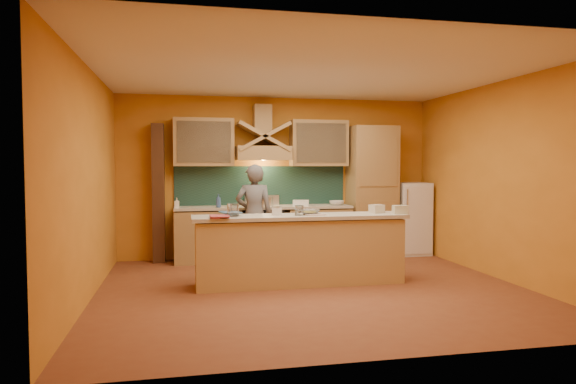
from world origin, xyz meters
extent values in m
cube|color=brown|center=(0.00, 0.00, 0.00)|extent=(5.50, 5.00, 0.01)
cube|color=white|center=(0.00, 0.00, 2.80)|extent=(5.50, 5.00, 0.01)
cube|color=orange|center=(0.00, 2.50, 1.40)|extent=(5.50, 0.02, 2.80)
cube|color=orange|center=(0.00, -2.50, 1.40)|extent=(5.50, 0.02, 2.80)
cube|color=orange|center=(-2.75, 0.00, 1.40)|extent=(0.02, 5.00, 2.80)
cube|color=orange|center=(2.75, 0.00, 1.40)|extent=(0.02, 5.00, 2.80)
cube|color=#A7814C|center=(-1.25, 2.20, 0.43)|extent=(1.10, 0.60, 0.86)
cube|color=#A7814C|center=(0.65, 2.20, 0.43)|extent=(1.10, 0.60, 0.86)
cube|color=#BCB39F|center=(-0.30, 2.20, 0.90)|extent=(3.00, 0.62, 0.04)
cube|color=black|center=(-0.30, 2.20, 0.45)|extent=(0.60, 0.58, 0.90)
cube|color=#17332E|center=(-0.30, 2.48, 1.25)|extent=(3.00, 0.03, 0.70)
cube|color=#A7814C|center=(-0.30, 2.25, 1.82)|extent=(0.92, 0.50, 0.24)
cube|color=#A7814C|center=(-0.30, 2.35, 2.40)|extent=(0.30, 0.30, 0.50)
cube|color=#A7814C|center=(-1.30, 2.33, 2.00)|extent=(1.00, 0.35, 0.80)
cube|color=#A7814C|center=(0.70, 2.33, 2.00)|extent=(1.00, 0.35, 0.80)
cube|color=#A7814C|center=(1.65, 2.20, 1.15)|extent=(0.80, 0.60, 2.30)
cube|color=white|center=(2.40, 2.20, 0.65)|extent=(0.58, 0.60, 1.30)
cube|color=#472816|center=(-2.05, 2.35, 1.15)|extent=(0.20, 0.30, 2.30)
cube|color=tan|center=(-0.10, 0.30, 0.44)|extent=(2.80, 0.55, 0.88)
cube|color=#BCB39F|center=(-0.10, 0.30, 0.92)|extent=(2.90, 0.62, 0.05)
imported|color=slate|center=(-0.53, 1.70, 0.82)|extent=(0.65, 0.47, 1.63)
cylinder|color=silver|center=(-0.39, 2.07, 0.97)|extent=(0.26, 0.26, 0.14)
cylinder|color=silver|center=(-0.24, 2.22, 0.98)|extent=(0.21, 0.21, 0.15)
imported|color=white|center=(-1.75, 2.08, 1.00)|extent=(0.08, 0.08, 0.17)
imported|color=#355494|center=(-1.08, 2.03, 1.03)|extent=(0.12, 0.12, 0.22)
imported|color=silver|center=(0.97, 2.11, 0.96)|extent=(0.33, 0.33, 0.08)
cube|color=white|center=(0.33, 2.13, 0.97)|extent=(0.31, 0.27, 0.10)
imported|color=#A33A3E|center=(-1.32, 0.12, 0.96)|extent=(0.25, 0.33, 0.03)
imported|color=#395E7F|center=(-1.15, 0.40, 0.98)|extent=(0.31, 0.37, 0.02)
cylinder|color=white|center=(-1.02, 0.21, 1.03)|extent=(0.19, 0.19, 0.18)
cylinder|color=silver|center=(-0.13, 0.24, 1.01)|extent=(0.13, 0.13, 0.13)
cube|color=white|center=(-0.42, 0.33, 1.00)|extent=(0.14, 0.14, 0.11)
imported|color=silver|center=(0.03, 0.31, 0.98)|extent=(0.30, 0.30, 0.07)
cube|color=beige|center=(0.08, 0.22, 0.95)|extent=(0.29, 0.24, 0.02)
cube|color=beige|center=(1.01, 0.35, 1.00)|extent=(0.22, 0.20, 0.12)
cube|color=beige|center=(1.28, 0.16, 1.00)|extent=(0.21, 0.17, 0.12)
camera|label=1|loc=(-1.66, -6.43, 1.62)|focal=32.00mm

